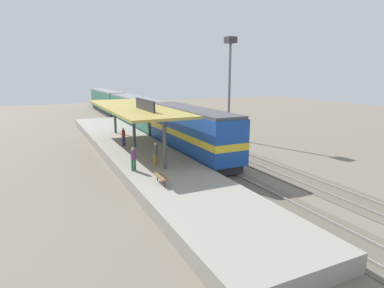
% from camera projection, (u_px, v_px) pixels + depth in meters
% --- Properties ---
extents(ground_plane, '(120.00, 120.00, 0.00)m').
position_uv_depth(ground_plane, '(197.00, 149.00, 33.56)').
color(ground_plane, '#706656').
extents(track_near, '(3.20, 110.00, 0.16)m').
position_uv_depth(track_near, '(179.00, 151.00, 32.71)').
color(track_near, '#5F5649').
rests_on(track_near, ground).
extents(track_far, '(3.20, 110.00, 0.16)m').
position_uv_depth(track_far, '(219.00, 146.00, 34.65)').
color(track_far, '#5F5649').
rests_on(track_far, ground).
extents(platform, '(6.00, 44.00, 0.90)m').
position_uv_depth(platform, '(135.00, 151.00, 30.68)').
color(platform, gray).
rests_on(platform, ground).
extents(station_canopy, '(5.20, 18.00, 4.70)m').
position_uv_depth(station_canopy, '(134.00, 108.00, 29.73)').
color(station_canopy, '#47474C').
rests_on(station_canopy, platform).
extents(platform_bench, '(0.44, 1.70, 0.50)m').
position_uv_depth(platform_bench, '(161.00, 177.00, 20.24)').
color(platform_bench, '#333338').
rests_on(platform_bench, platform).
extents(locomotive, '(2.93, 14.43, 4.44)m').
position_uv_depth(locomotive, '(191.00, 132.00, 29.89)').
color(locomotive, '#28282D').
rests_on(locomotive, track_near).
extents(passenger_carriage_front, '(2.90, 20.00, 4.24)m').
position_uv_depth(passenger_carriage_front, '(136.00, 112.00, 45.77)').
color(passenger_carriage_front, '#28282D').
rests_on(passenger_carriage_front, track_near).
extents(passenger_carriage_rear, '(2.90, 20.00, 4.24)m').
position_uv_depth(passenger_carriage_rear, '(107.00, 101.00, 64.10)').
color(passenger_carriage_rear, '#28282D').
rests_on(passenger_carriage_rear, track_near).
extents(light_mast, '(1.10, 1.10, 11.70)m').
position_uv_depth(light_mast, '(230.00, 67.00, 37.09)').
color(light_mast, slate).
rests_on(light_mast, ground).
extents(person_waiting, '(0.34, 0.34, 1.71)m').
position_uv_depth(person_waiting, '(133.00, 158.00, 22.87)').
color(person_waiting, '#23603D').
rests_on(person_waiting, platform).
extents(person_walking, '(0.34, 0.34, 1.71)m').
position_uv_depth(person_walking, '(123.00, 136.00, 30.73)').
color(person_walking, navy).
rests_on(person_walking, platform).
extents(person_boarding, '(0.34, 0.34, 1.71)m').
position_uv_depth(person_boarding, '(156.00, 153.00, 24.28)').
color(person_boarding, olive).
rests_on(person_boarding, platform).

